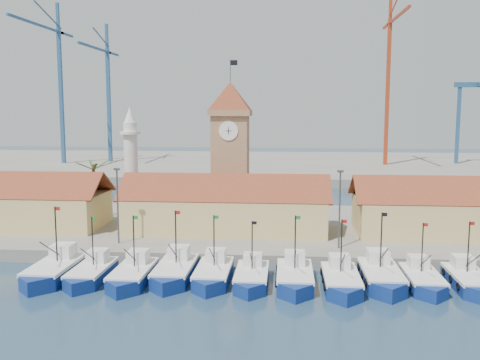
# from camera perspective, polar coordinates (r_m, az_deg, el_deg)

# --- Properties ---
(ground) EXTENTS (400.00, 400.00, 0.00)m
(ground) POSITION_cam_1_polar(r_m,az_deg,el_deg) (52.41, -4.00, -11.81)
(ground) COLOR #1B374A
(ground) RESTS_ON ground
(quay) EXTENTS (140.00, 32.00, 1.50)m
(quay) POSITION_cam_1_polar(r_m,az_deg,el_deg) (75.12, -1.16, -5.26)
(quay) COLOR gray
(quay) RESTS_ON ground
(terminal) EXTENTS (240.00, 80.00, 2.00)m
(terminal) POSITION_cam_1_polar(r_m,az_deg,el_deg) (159.89, 2.10, 1.59)
(terminal) COLOR gray
(terminal) RESTS_ON ground
(boat_0) EXTENTS (3.79, 10.38, 7.86)m
(boat_0) POSITION_cam_1_polar(r_m,az_deg,el_deg) (58.87, -19.25, -9.21)
(boat_0) COLOR navy
(boat_0) RESTS_ON ground
(boat_1) EXTENTS (3.31, 9.06, 6.85)m
(boat_1) POSITION_cam_1_polar(r_m,az_deg,el_deg) (57.23, -15.63, -9.66)
(boat_1) COLOR navy
(boat_1) RESTS_ON ground
(boat_2) EXTENTS (3.45, 9.44, 7.14)m
(boat_2) POSITION_cam_1_polar(r_m,az_deg,el_deg) (55.57, -11.43, -10.01)
(boat_2) COLOR navy
(boat_2) RESTS_ON ground
(boat_3) EXTENTS (3.60, 9.87, 7.47)m
(boat_3) POSITION_cam_1_polar(r_m,az_deg,el_deg) (55.85, -7.00, -9.79)
(boat_3) COLOR navy
(boat_3) RESTS_ON ground
(boat_4) EXTENTS (3.43, 9.39, 7.10)m
(boat_4) POSITION_cam_1_polar(r_m,az_deg,el_deg) (54.89, -2.89, -10.09)
(boat_4) COLOR navy
(boat_4) RESTS_ON ground
(boat_5) EXTENTS (3.23, 8.84, 6.69)m
(boat_5) POSITION_cam_1_polar(r_m,az_deg,el_deg) (53.98, 1.24, -10.44)
(boat_5) COLOR navy
(boat_5) RESTS_ON ground
(boat_6) EXTENTS (3.53, 9.67, 7.32)m
(boat_6) POSITION_cam_1_polar(r_m,az_deg,el_deg) (53.94, 5.87, -10.42)
(boat_6) COLOR navy
(boat_6) RESTS_ON ground
(boat_7) EXTENTS (3.44, 9.42, 7.12)m
(boat_7) POSITION_cam_1_polar(r_m,az_deg,el_deg) (53.64, 10.76, -10.64)
(boat_7) COLOR navy
(boat_7) RESTS_ON ground
(boat_8) EXTENTS (3.67, 10.06, 7.61)m
(boat_8) POSITION_cam_1_polar(r_m,az_deg,el_deg) (55.62, 14.87, -10.05)
(boat_8) COLOR navy
(boat_8) RESTS_ON ground
(boat_9) EXTENTS (3.22, 8.82, 6.67)m
(boat_9) POSITION_cam_1_polar(r_m,az_deg,el_deg) (56.11, 18.93, -10.15)
(boat_9) COLOR navy
(boat_9) RESTS_ON ground
(boat_10) EXTENTS (3.32, 9.09, 6.88)m
(boat_10) POSITION_cam_1_polar(r_m,az_deg,el_deg) (57.41, 23.28, -9.94)
(boat_10) COLOR navy
(boat_10) RESTS_ON ground
(hall_center) EXTENTS (27.04, 10.13, 7.61)m
(hall_center) POSITION_cam_1_polar(r_m,az_deg,el_deg) (70.57, -1.51, -3.41)
(hall_center) COLOR #D0BA72
(hall_center) RESTS_ON quay
(hall_right) EXTENTS (31.20, 10.13, 7.61)m
(hall_right) POSITION_cam_1_polar(r_m,az_deg,el_deg) (74.19, 23.92, -3.51)
(hall_right) COLOR #D0BA72
(hall_right) RESTS_ON quay
(clock_tower) EXTENTS (5.80, 5.80, 22.70)m
(clock_tower) POSITION_cam_1_polar(r_m,az_deg,el_deg) (75.45, -1.02, 3.41)
(clock_tower) COLOR #A47954
(clock_tower) RESTS_ON quay
(minaret) EXTENTS (3.00, 3.00, 16.30)m
(minaret) POSITION_cam_1_polar(r_m,az_deg,el_deg) (80.53, -11.55, 1.92)
(minaret) COLOR silver
(minaret) RESTS_ON quay
(palm_tree) EXTENTS (5.60, 5.03, 8.39)m
(palm_tree) POSITION_cam_1_polar(r_m,az_deg,el_deg) (80.62, -15.30, -0.68)
(palm_tree) COLOR brown
(palm_tree) RESTS_ON quay
(lamp_posts) EXTENTS (80.70, 0.25, 9.03)m
(lamp_posts) POSITION_cam_1_polar(r_m,az_deg,el_deg) (62.24, -1.89, -2.54)
(lamp_posts) COLOR #3F3F44
(lamp_posts) RESTS_ON quay
(crane_blue_far) EXTENTS (1.00, 38.13, 45.45)m
(crane_blue_far) POSITION_cam_1_polar(r_m,az_deg,el_deg) (162.60, -18.94, 10.71)
(crane_blue_far) COLOR #29547F
(crane_blue_far) RESTS_ON terminal
(crane_blue_near) EXTENTS (1.00, 32.12, 40.38)m
(crane_blue_near) POSITION_cam_1_polar(r_m,az_deg,el_deg) (164.37, -14.03, 9.70)
(crane_blue_near) COLOR #29547F
(crane_blue_near) RESTS_ON terminal
(crane_red_right) EXTENTS (1.00, 33.90, 47.12)m
(crane_red_right) POSITION_cam_1_polar(r_m,az_deg,el_deg) (155.38, 15.64, 11.22)
(crane_red_right) COLOR #A53719
(crane_red_right) RESTS_ON terminal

